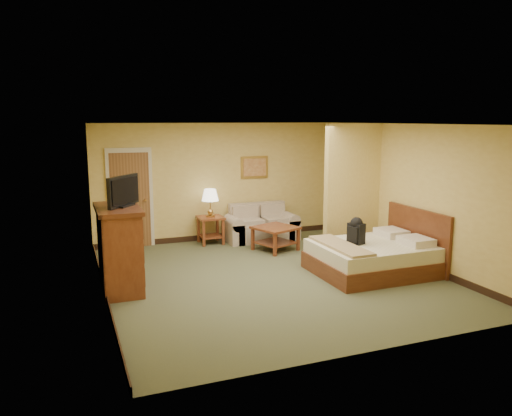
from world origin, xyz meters
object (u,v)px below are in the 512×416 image
coffee_table (275,233)px  bed (375,256)px  loveseat (261,228)px  dresser (119,248)px

coffee_table → bed: (1.04, -2.03, -0.06)m
loveseat → dresser: 4.05m
loveseat → bed: (0.98, -2.99, 0.03)m
coffee_table → bed: size_ratio=0.50×
coffee_table → dresser: 3.53m
loveseat → bed: size_ratio=0.81×
loveseat → dresser: dresser is taller
coffee_table → bed: bearing=-62.9°
loveseat → bed: bed is taller
dresser → bed: size_ratio=0.68×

